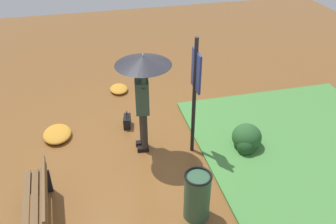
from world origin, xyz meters
The scene contains 10 objects.
ground_plane centered at (0.00, 0.00, 0.00)m, with size 18.00×18.00×0.00m, color brown.
grass_verge centered at (0.97, 3.04, 0.03)m, with size 4.80×4.00×0.05m.
person_with_umbrella centered at (0.04, 0.02, 1.55)m, with size 0.96×0.96×2.04m.
info_sign_post centered at (0.25, 0.90, 1.44)m, with size 0.44×0.07×2.30m.
handbag centered at (-0.84, -0.21, 0.13)m, with size 0.32×0.20×0.37m.
park_bench centered at (1.39, -1.84, 0.40)m, with size 1.40×0.42×0.75m.
trash_bin centered at (1.82, 0.48, 0.42)m, with size 0.42×0.42×0.83m.
shrub_cluster centered at (0.46, 1.91, 0.24)m, with size 0.62×0.57×0.51m.
leaf_pile_near_person centered at (-0.80, -1.64, 0.08)m, with size 0.70×0.56×0.15m.
leaf_pile_by_bench centered at (-2.41, -0.18, 0.06)m, with size 0.54×0.43×0.12m.
Camera 1 is at (5.52, -0.89, 4.44)m, focal length 38.90 mm.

